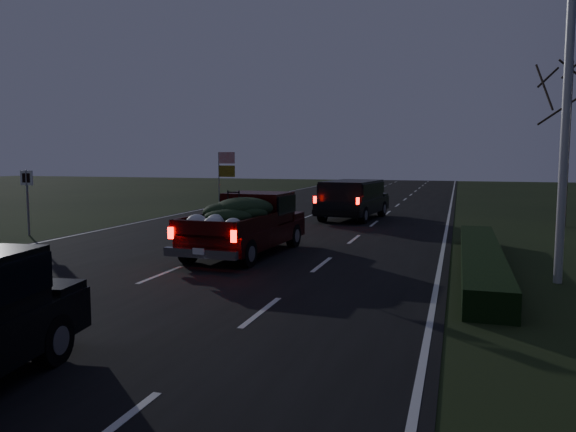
% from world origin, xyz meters
% --- Properties ---
extents(ground, '(120.00, 120.00, 0.00)m').
position_xyz_m(ground, '(0.00, 0.00, 0.00)').
color(ground, black).
rests_on(ground, ground).
extents(road_asphalt, '(14.00, 120.00, 0.02)m').
position_xyz_m(road_asphalt, '(0.00, 0.00, 0.01)').
color(road_asphalt, black).
rests_on(road_asphalt, ground).
extents(hedge_row, '(1.00, 10.00, 0.60)m').
position_xyz_m(hedge_row, '(7.80, 3.00, 0.30)').
color(hedge_row, black).
rests_on(hedge_row, ground).
extents(light_pole, '(0.50, 0.90, 9.16)m').
position_xyz_m(light_pole, '(9.50, 2.00, 5.48)').
color(light_pole, silver).
rests_on(light_pole, ground).
extents(route_sign, '(0.55, 0.08, 2.50)m').
position_xyz_m(route_sign, '(-8.50, 5.00, 1.66)').
color(route_sign, gray).
rests_on(route_sign, ground).
extents(bare_tree_far, '(3.60, 3.60, 7.00)m').
position_xyz_m(bare_tree_far, '(11.50, 14.00, 5.23)').
color(bare_tree_far, black).
rests_on(bare_tree_far, ground).
extents(pickup_truck, '(2.35, 5.46, 2.81)m').
position_xyz_m(pickup_truck, '(0.96, 3.53, 1.05)').
color(pickup_truck, '#320706').
rests_on(pickup_truck, ground).
extents(lead_suv, '(2.79, 5.48, 1.51)m').
position_xyz_m(lead_suv, '(2.34, 14.03, 1.14)').
color(lead_suv, black).
rests_on(lead_suv, ground).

